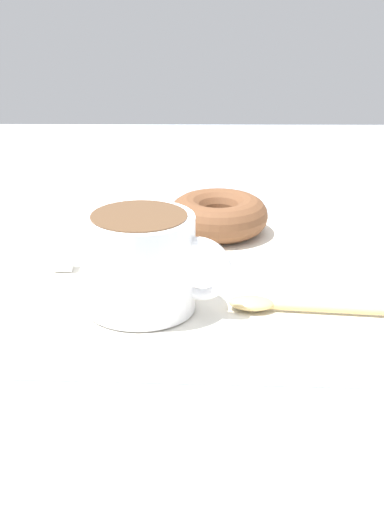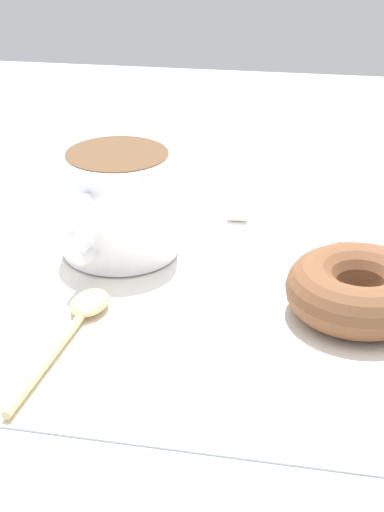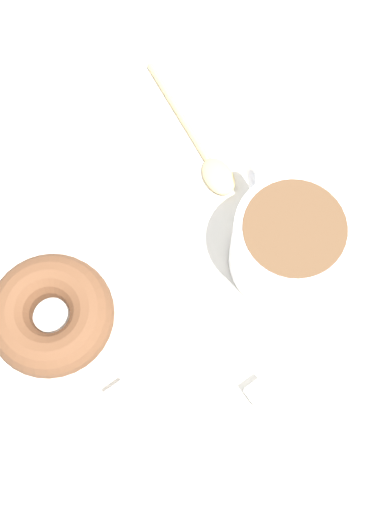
{
  "view_description": "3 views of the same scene",
  "coord_description": "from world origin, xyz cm",
  "px_view_note": "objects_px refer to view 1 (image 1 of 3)",
  "views": [
    {
      "loc": [
        -66.88,
        1.9,
        29.44
      ],
      "look_at": [
        0.92,
        2.49,
        2.3
      ],
      "focal_mm": 60.0,
      "sensor_mm": 36.0,
      "label": 1
    },
    {
      "loc": [
        9.13,
        -49.74,
        29.55
      ],
      "look_at": [
        0.92,
        2.49,
        2.3
      ],
      "focal_mm": 60.0,
      "sensor_mm": 36.0,
      "label": 2
    },
    {
      "loc": [
        10.69,
        16.17,
        55.35
      ],
      "look_at": [
        0.92,
        2.49,
        2.3
      ],
      "focal_mm": 50.0,
      "sensor_mm": 36.0,
      "label": 3
    }
  ],
  "objects_px": {
    "donut": "(220,215)",
    "spoon": "(278,305)",
    "coffee_cup": "(142,261)",
    "sugar_cube": "(136,227)",
    "sugar_cube_extra": "(63,260)"
  },
  "relations": [
    {
      "from": "donut",
      "to": "spoon",
      "type": "xyz_separation_m",
      "value": [
        -0.18,
        -0.04,
        -0.01
      ]
    },
    {
      "from": "coffee_cup",
      "to": "sugar_cube",
      "type": "distance_m",
      "value": 0.17
    },
    {
      "from": "coffee_cup",
      "to": "sugar_cube_extra",
      "type": "distance_m",
      "value": 0.12
    },
    {
      "from": "coffee_cup",
      "to": "donut",
      "type": "relative_size",
      "value": 1.19
    },
    {
      "from": "sugar_cube",
      "to": "sugar_cube_extra",
      "type": "relative_size",
      "value": 1.01
    },
    {
      "from": "donut",
      "to": "sugar_cube",
      "type": "bearing_deg",
      "value": 95.87
    },
    {
      "from": "spoon",
      "to": "donut",
      "type": "bearing_deg",
      "value": 13.21
    },
    {
      "from": "donut",
      "to": "sugar_cube_extra",
      "type": "xyz_separation_m",
      "value": [
        -0.1,
        0.14,
        -0.01
      ]
    },
    {
      "from": "sugar_cube_extra",
      "to": "sugar_cube",
      "type": "bearing_deg",
      "value": -33.87
    },
    {
      "from": "coffee_cup",
      "to": "spoon",
      "type": "bearing_deg",
      "value": -91.42
    },
    {
      "from": "donut",
      "to": "sugar_cube_extra",
      "type": "height_order",
      "value": "donut"
    },
    {
      "from": "coffee_cup",
      "to": "donut",
      "type": "xyz_separation_m",
      "value": [
        0.18,
        -0.06,
        -0.02
      ]
    },
    {
      "from": "sugar_cube_extra",
      "to": "spoon",
      "type": "bearing_deg",
      "value": -114.62
    },
    {
      "from": "spoon",
      "to": "sugar_cube",
      "type": "relative_size",
      "value": 8.63
    },
    {
      "from": "donut",
      "to": "sugar_cube_extra",
      "type": "distance_m",
      "value": 0.17
    }
  ]
}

